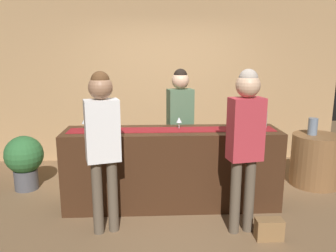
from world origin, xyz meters
The scene contains 16 objects.
ground_plane centered at (0.00, 0.00, 0.00)m, with size 10.00×10.00×0.00m, color brown.
back_wall centered at (0.00, 1.90, 1.45)m, with size 6.00×0.12×2.90m, color tan.
bar_counter centered at (0.00, 0.00, 0.49)m, with size 2.61×0.60×0.97m, color #3D2314.
counter_runner_cloth centered at (0.00, 0.00, 0.98)m, with size 2.48×0.28×0.01m, color maroon.
wine_bottle_clear centered at (1.14, 0.06, 1.09)m, with size 0.07×0.07×0.30m.
wine_bottle_green centered at (0.86, 0.03, 1.09)m, with size 0.07×0.07×0.30m.
wine_bottle_amber centered at (-0.83, 0.04, 1.09)m, with size 0.07×0.07×0.30m.
wine_glass_near_customer centered at (0.09, 0.06, 1.08)m, with size 0.07×0.07×0.14m.
wine_glass_mid_counter centered at (-1.05, 0.05, 1.08)m, with size 0.07×0.07×0.14m.
bartender centered at (0.14, 0.58, 1.03)m, with size 0.38×0.27×1.67m.
customer_sipping centered at (0.70, -0.68, 1.08)m, with size 0.37×0.26×1.74m.
customer_browsing centered at (-0.74, -0.62, 1.06)m, with size 0.38×0.29×1.72m.
round_side_table centered at (2.11, 0.57, 0.37)m, with size 0.68×0.68×0.74m, color brown.
vase_on_side_table centered at (2.03, 0.60, 0.86)m, with size 0.13×0.13×0.24m, color slate.
potted_plant_tall centered at (-2.02, 0.59, 0.44)m, with size 0.52×0.52×0.77m.
handbag centered at (0.95, -0.85, 0.11)m, with size 0.28×0.14×0.22m, color olive.
Camera 1 is at (-0.24, -3.94, 1.91)m, focal length 35.88 mm.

